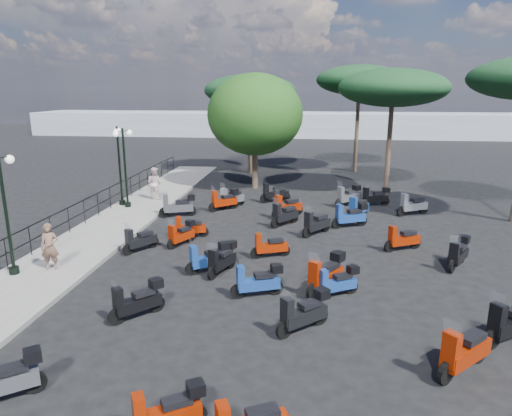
# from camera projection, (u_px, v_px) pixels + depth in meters

# --- Properties ---
(ground) EXTENTS (120.00, 120.00, 0.00)m
(ground) POSITION_uv_depth(u_px,v_px,m) (249.00, 249.00, 17.83)
(ground) COLOR black
(ground) RESTS_ON ground
(sidewalk) EXTENTS (3.00, 30.00, 0.15)m
(sidewalk) POSITION_uv_depth(u_px,v_px,m) (121.00, 220.00, 21.45)
(sidewalk) COLOR slate
(sidewalk) RESTS_ON ground
(railing) EXTENTS (0.04, 26.04, 1.10)m
(railing) POSITION_uv_depth(u_px,v_px,m) (91.00, 204.00, 21.20)
(railing) COLOR black
(railing) RESTS_ON sidewalk
(lamp_post_0) EXTENTS (0.41, 1.17, 3.99)m
(lamp_post_0) POSITION_uv_depth(u_px,v_px,m) (5.00, 207.00, 14.52)
(lamp_post_0) COLOR black
(lamp_post_0) RESTS_ON sidewalk
(lamp_post_1) EXTENTS (0.63, 1.12, 4.04)m
(lamp_post_1) POSITION_uv_depth(u_px,v_px,m) (125.00, 163.00, 23.08)
(lamp_post_1) COLOR black
(lamp_post_1) RESTS_ON sidewalk
(lamp_post_2) EXTENTS (0.58, 1.16, 4.10)m
(lamp_post_2) POSITION_uv_depth(u_px,v_px,m) (119.00, 161.00, 23.51)
(lamp_post_2) COLOR black
(lamp_post_2) RESTS_ON sidewalk
(woman) EXTENTS (0.66, 0.51, 1.61)m
(woman) POSITION_uv_depth(u_px,v_px,m) (50.00, 247.00, 15.26)
(woman) COLOR brown
(woman) RESTS_ON sidewalk
(pedestrian_far) EXTENTS (1.00, 0.86, 1.76)m
(pedestrian_far) POSITION_uv_depth(u_px,v_px,m) (154.00, 183.00, 25.17)
(pedestrian_far) COLOR beige
(pedestrian_far) RESTS_ON sidewalk
(scooter_0) EXTENTS (1.40, 1.12, 1.31)m
(scooter_0) POSITION_uv_depth(u_px,v_px,m) (2.00, 380.00, 9.02)
(scooter_0) COLOR black
(scooter_0) RESTS_ON ground
(scooter_1) EXTENTS (1.25, 1.29, 1.31)m
(scooter_1) POSITION_uv_depth(u_px,v_px,m) (137.00, 301.00, 12.38)
(scooter_1) COLOR black
(scooter_1) RESTS_ON ground
(scooter_2) EXTENTS (0.87, 1.41, 1.22)m
(scooter_2) POSITION_uv_depth(u_px,v_px,m) (181.00, 234.00, 18.15)
(scooter_2) COLOR black
(scooter_2) RESTS_ON ground
(scooter_3) EXTENTS (1.01, 1.36, 1.27)m
(scooter_3) POSITION_uv_depth(u_px,v_px,m) (140.00, 241.00, 17.49)
(scooter_3) COLOR black
(scooter_3) RESTS_ON ground
(scooter_4) EXTENTS (1.74, 0.87, 1.44)m
(scooter_4) POSITION_uv_depth(u_px,v_px,m) (178.00, 206.00, 22.23)
(scooter_4) COLOR black
(scooter_4) RESTS_ON ground
(scooter_5) EXTENTS (1.19, 1.47, 1.42)m
(scooter_5) POSITION_uv_depth(u_px,v_px,m) (231.00, 199.00, 23.94)
(scooter_5) COLOR black
(scooter_5) RESTS_ON ground
(scooter_6) EXTENTS (1.37, 0.93, 1.21)m
(scooter_6) POSITION_uv_depth(u_px,v_px,m) (167.00, 412.00, 8.18)
(scooter_6) COLOR black
(scooter_6) RESTS_ON ground
(scooter_7) EXTENTS (1.43, 1.05, 1.30)m
(scooter_7) POSITION_uv_depth(u_px,v_px,m) (209.00, 258.00, 15.50)
(scooter_7) COLOR black
(scooter_7) RESTS_ON ground
(scooter_8) EXTENTS (0.83, 1.54, 1.29)m
(scooter_8) POSITION_uv_depth(u_px,v_px,m) (222.00, 260.00, 15.38)
(scooter_8) COLOR black
(scooter_8) RESTS_ON ground
(scooter_9) EXTENTS (1.48, 0.71, 1.22)m
(scooter_9) POSITION_uv_depth(u_px,v_px,m) (189.00, 228.00, 19.11)
(scooter_9) COLOR black
(scooter_9) RESTS_ON ground
(scooter_10) EXTENTS (1.46, 1.29, 1.46)m
(scooter_10) POSITION_uv_depth(u_px,v_px,m) (287.00, 207.00, 22.16)
(scooter_10) COLOR black
(scooter_10) RESTS_ON ground
(scooter_11) EXTENTS (1.41, 1.28, 1.38)m
(scooter_11) POSITION_uv_depth(u_px,v_px,m) (224.00, 200.00, 23.43)
(scooter_11) COLOR black
(scooter_11) RESTS_ON ground
(scooter_13) EXTENTS (1.57, 0.80, 1.30)m
(scooter_13) POSITION_uv_depth(u_px,v_px,m) (258.00, 281.00, 13.65)
(scooter_13) COLOR black
(scooter_13) RESTS_ON ground
(scooter_14) EXTENTS (1.21, 1.61, 1.47)m
(scooter_14) POSITION_uv_depth(u_px,v_px,m) (326.00, 275.00, 13.98)
(scooter_14) COLOR black
(scooter_14) RESTS_ON ground
(scooter_15) EXTENTS (1.45, 0.75, 1.21)m
(scooter_15) POSITION_uv_depth(u_px,v_px,m) (270.00, 247.00, 16.87)
(scooter_15) COLOR black
(scooter_15) RESTS_ON ground
(scooter_16) EXTENTS (1.22, 1.44, 1.42)m
(scooter_16) POSITION_uv_depth(u_px,v_px,m) (316.00, 224.00, 19.46)
(scooter_16) COLOR black
(scooter_16) RESTS_ON ground
(scooter_17) EXTENTS (1.66, 0.95, 1.42)m
(scooter_17) POSITION_uv_depth(u_px,v_px,m) (275.00, 193.00, 25.10)
(scooter_17) COLOR black
(scooter_17) RESTS_ON ground
(scooter_18) EXTENTS (1.45, 1.37, 1.50)m
(scooter_18) POSITION_uv_depth(u_px,v_px,m) (464.00, 352.00, 9.92)
(scooter_18) COLOR black
(scooter_18) RESTS_ON ground
(scooter_19) EXTENTS (1.37, 1.25, 1.35)m
(scooter_19) POSITION_uv_depth(u_px,v_px,m) (304.00, 313.00, 11.69)
(scooter_19) COLOR black
(scooter_19) RESTS_ON ground
(scooter_20) EXTENTS (1.37, 0.88, 1.20)m
(scooter_20) POSITION_uv_depth(u_px,v_px,m) (337.00, 282.00, 13.67)
(scooter_20) COLOR black
(scooter_20) RESTS_ON ground
(scooter_21) EXTENTS (1.65, 0.97, 1.41)m
(scooter_21) POSITION_uv_depth(u_px,v_px,m) (350.00, 216.00, 20.54)
(scooter_21) COLOR black
(scooter_21) RESTS_ON ground
(scooter_22) EXTENTS (1.11, 1.62, 1.47)m
(scooter_22) POSITION_uv_depth(u_px,v_px,m) (358.00, 208.00, 21.92)
(scooter_22) COLOR black
(scooter_22) RESTS_ON ground
(scooter_23) EXTENTS (1.62, 0.67, 1.31)m
(scooter_23) POSITION_uv_depth(u_px,v_px,m) (375.00, 197.00, 24.28)
(scooter_23) COLOR black
(scooter_23) RESTS_ON ground
(scooter_25) EXTENTS (1.59, 1.16, 1.48)m
(scooter_25) POSITION_uv_depth(u_px,v_px,m) (510.00, 324.00, 11.14)
(scooter_25) COLOR black
(scooter_25) RESTS_ON ground
(scooter_26) EXTENTS (1.51, 0.89, 1.31)m
(scooter_26) POSITION_uv_depth(u_px,v_px,m) (402.00, 239.00, 17.59)
(scooter_26) COLOR black
(scooter_26) RESTS_ON ground
(scooter_27) EXTENTS (1.05, 1.50, 1.34)m
(scooter_27) POSITION_uv_depth(u_px,v_px,m) (458.00, 254.00, 15.89)
(scooter_27) COLOR black
(scooter_27) RESTS_ON ground
(scooter_28) EXTENTS (1.66, 1.00, 1.44)m
(scooter_28) POSITION_uv_depth(u_px,v_px,m) (412.00, 205.00, 22.51)
(scooter_28) COLOR black
(scooter_28) RESTS_ON ground
(scooter_29) EXTENTS (1.41, 1.31, 1.39)m
(scooter_29) POSITION_uv_depth(u_px,v_px,m) (348.00, 196.00, 24.35)
(scooter_29) COLOR black
(scooter_29) RESTS_ON ground
(scooter_30) EXTENTS (1.22, 1.44, 1.42)m
(scooter_30) POSITION_uv_depth(u_px,v_px,m) (284.00, 215.00, 20.81)
(scooter_30) COLOR black
(scooter_30) RESTS_ON ground
(broadleaf_tree) EXTENTS (5.82, 5.82, 7.05)m
(broadleaf_tree) POSITION_uv_depth(u_px,v_px,m) (255.00, 115.00, 27.64)
(broadleaf_tree) COLOR #38281E
(broadleaf_tree) RESTS_ON ground
(pine_0) EXTENTS (6.24, 6.24, 7.79)m
(pine_0) POSITION_uv_depth(u_px,v_px,m) (360.00, 80.00, 32.97)
(pine_0) COLOR #38281E
(pine_0) RESTS_ON ground
(pine_1) EXTENTS (6.23, 6.23, 7.23)m
(pine_1) POSITION_uv_depth(u_px,v_px,m) (393.00, 88.00, 25.91)
(pine_1) COLOR #38281E
(pine_1) RESTS_ON ground
(pine_2) EXTENTS (6.58, 6.58, 7.11)m
(pine_2) POSITION_uv_depth(u_px,v_px,m) (250.00, 91.00, 32.67)
(pine_2) COLOR #38281E
(pine_2) RESTS_ON ground
(distant_hills) EXTENTS (70.00, 8.00, 3.00)m
(distant_hills) POSITION_uv_depth(u_px,v_px,m) (294.00, 124.00, 60.67)
(distant_hills) COLOR gray
(distant_hills) RESTS_ON ground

